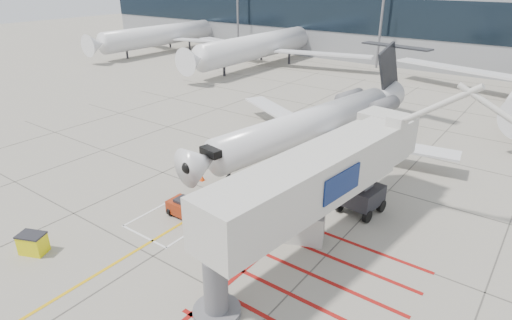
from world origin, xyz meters
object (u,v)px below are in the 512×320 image
Objects in this scene: regional_jet at (294,112)px; spill_bin at (33,243)px; pushback_tug at (185,207)px; jet_bridge at (307,191)px.

regional_jet reaches higher than spill_bin.
regional_jet is 13.78× the size of pushback_tug.
regional_jet is 13.16m from pushback_tug.
spill_bin is (-12.58, -9.40, -3.36)m from jet_bridge.
spill_bin is (-4.63, -20.86, -3.46)m from regional_jet.
regional_jet is 21.55× the size of spill_bin.
jet_bridge is 13.79× the size of spill_bin.
spill_bin is at bearing -92.73° from regional_jet.
regional_jet is 21.64m from spill_bin.
jet_bridge is at bearing 7.80° from pushback_tug.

